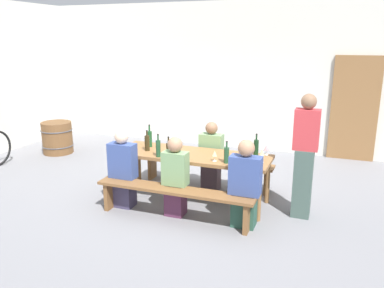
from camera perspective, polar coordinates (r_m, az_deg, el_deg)
The scene contains 23 objects.
ground_plane at distance 6.09m, azimuth 0.00°, elevation -8.20°, with size 24.00×24.00×0.00m, color slate.
back_wall at distance 8.80m, azimuth 7.77°, elevation 9.68°, with size 14.00×0.20×3.20m, color silver.
wooden_door at distance 8.51m, azimuth 22.57°, elevation 4.74°, with size 0.90×0.06×2.10m, color olive.
tasting_table at distance 5.86m, azimuth 0.00°, elevation -2.12°, with size 2.34×0.78×0.75m.
bench_near at distance 5.36m, azimuth -2.65°, elevation -7.38°, with size 2.24×0.30×0.45m.
bench_far at distance 6.57m, azimuth 2.14°, elevation -3.07°, with size 2.24×0.30×0.45m.
wine_bottle_0 at distance 5.73m, azimuth 9.32°, elevation -0.55°, with size 0.07×0.07×0.34m.
wine_bottle_1 at distance 5.67m, azimuth -4.94°, elevation -0.59°, with size 0.07×0.07×0.34m.
wine_bottle_2 at distance 6.22m, azimuth -6.20°, elevation 0.82°, with size 0.08×0.08×0.36m.
wine_bottle_3 at distance 5.39m, azimuth 5.05°, elevation -1.57°, with size 0.07×0.07×0.31m.
wine_bottle_4 at distance 6.01m, azimuth -6.56°, elevation 0.19°, with size 0.08×0.08×0.32m.
wine_bottle_5 at distance 5.59m, azimuth -3.43°, elevation -0.91°, with size 0.07×0.07×0.32m.
wine_glass_0 at distance 5.48m, azimuth 10.15°, elevation -1.29°, with size 0.07×0.07×0.19m.
wine_glass_1 at distance 5.49m, azimuth 8.18°, elevation -1.35°, with size 0.07×0.07×0.17m.
wine_glass_2 at distance 5.46m, azimuth 3.32°, elevation -1.44°, with size 0.07×0.07×0.16m.
wine_glass_3 at distance 5.30m, azimuth 7.23°, elevation -1.91°, with size 0.07×0.07×0.17m.
wine_glass_4 at distance 5.84m, azimuth 10.78°, elevation -0.58°, with size 0.08×0.08×0.15m.
seated_guest_near_0 at distance 5.80m, azimuth -10.01°, elevation -3.90°, with size 0.39×0.24×1.15m.
seated_guest_near_1 at distance 5.44m, azimuth -2.44°, elevation -4.99°, with size 0.35×0.24×1.13m.
seated_guest_near_2 at distance 5.15m, azimuth 7.71°, elevation -6.07°, with size 0.41×0.24×1.18m.
seated_guest_far_0 at distance 6.34m, azimuth 2.81°, elevation -2.06°, with size 0.37×0.24×1.14m.
standing_host at distance 5.52m, azimuth 16.07°, elevation -1.97°, with size 0.33×0.24×1.72m.
wine_barrel at distance 8.95m, azimuth -19.03°, elevation 0.89°, with size 0.67×0.67×0.68m.
Camera 1 is at (1.99, -5.23, 2.41)m, focal length 36.61 mm.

